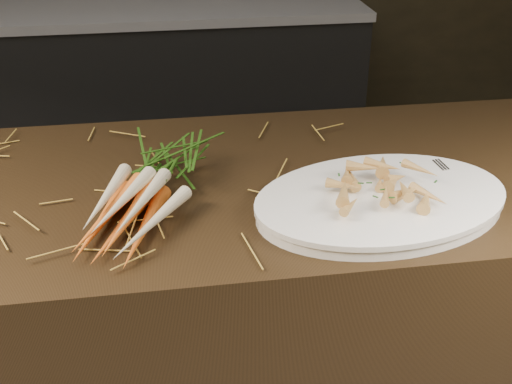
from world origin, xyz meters
TOP-DOWN VIEW (x-y plane):
  - main_counter at (0.00, 0.30)m, footprint 2.40×0.70m
  - back_counter at (0.30, 2.18)m, footprint 1.82×0.62m
  - straw_bedding at (0.00, 0.30)m, footprint 1.40×0.60m
  - root_veg_bunch at (0.21, 0.24)m, footprint 0.29×0.48m
  - serving_platter at (0.65, 0.14)m, footprint 0.54×0.41m
  - roasted_veg_heap at (0.65, 0.14)m, footprint 0.27×0.21m
  - serving_fork at (0.82, 0.15)m, footprint 0.03×0.19m

SIDE VIEW (x-z plane):
  - back_counter at x=0.30m, z-range 0.00..0.84m
  - main_counter at x=0.00m, z-range 0.00..0.90m
  - straw_bedding at x=0.00m, z-range 0.90..0.92m
  - serving_platter at x=0.65m, z-range 0.90..0.93m
  - serving_fork at x=0.82m, z-range 0.93..0.93m
  - root_veg_bunch at x=0.21m, z-range 0.90..0.99m
  - roasted_veg_heap at x=0.65m, z-range 0.93..0.98m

